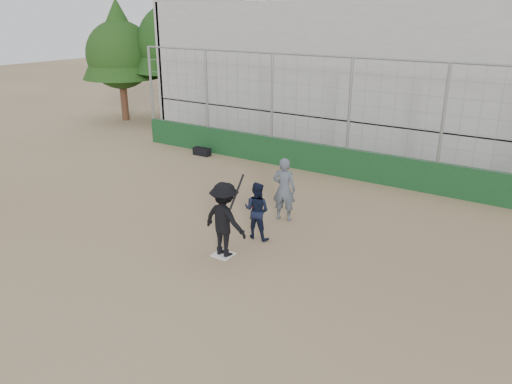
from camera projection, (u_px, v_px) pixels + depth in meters
The scene contains 10 objects.
ground at pixel (223, 255), 11.72m from camera, with size 90.00×90.00×0.00m, color brown.
home_plate at pixel (223, 254), 11.71m from camera, with size 0.44×0.44×0.02m, color white.
backstop at pixel (347, 150), 16.88m from camera, with size 18.10×0.25×4.04m.
bleachers at pixel (400, 76), 20.09m from camera, with size 20.25×6.70×6.98m.
tree_left at pixel (177, 32), 24.52m from camera, with size 4.48×4.48×7.00m.
tree_right at pixel (119, 45), 24.85m from camera, with size 3.84×3.84×6.00m.
batter_at_plate at pixel (225, 220), 11.43m from camera, with size 1.21×0.82×1.94m.
catcher_crouched at pixel (257, 220), 12.41m from camera, with size 0.73×0.57×1.02m.
umpire at pixel (284, 192), 13.44m from camera, with size 0.64×0.42×1.58m, color #49525D.
equipment_bag at pixel (202, 151), 19.71m from camera, with size 0.72×0.33×0.34m.
Camera 1 is at (6.41, -8.34, 5.42)m, focal length 35.00 mm.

